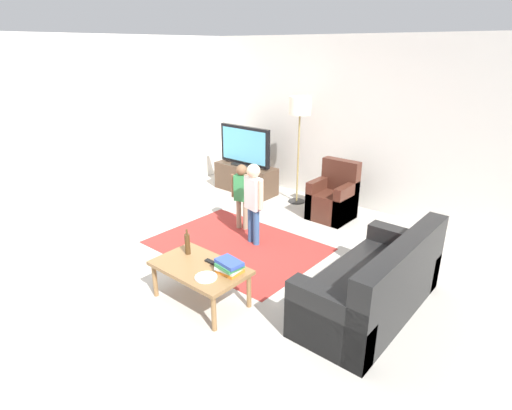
# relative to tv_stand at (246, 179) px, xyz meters

# --- Properties ---
(ground) EXTENTS (7.80, 7.80, 0.00)m
(ground) POSITION_rel_tv_stand_xyz_m (1.69, -2.30, -0.24)
(ground) COLOR #B2ADA3
(wall_back) EXTENTS (6.00, 0.12, 2.70)m
(wall_back) POSITION_rel_tv_stand_xyz_m (1.69, 0.70, 1.11)
(wall_back) COLOR silver
(wall_back) RESTS_ON ground
(wall_left) EXTENTS (0.12, 6.00, 2.70)m
(wall_left) POSITION_rel_tv_stand_xyz_m (-1.31, -2.30, 1.11)
(wall_left) COLOR silver
(wall_left) RESTS_ON ground
(area_rug) EXTENTS (2.20, 1.60, 0.01)m
(area_rug) POSITION_rel_tv_stand_xyz_m (1.40, -1.75, -0.24)
(area_rug) COLOR #9E2D28
(area_rug) RESTS_ON ground
(tv_stand) EXTENTS (1.20, 0.44, 0.50)m
(tv_stand) POSITION_rel_tv_stand_xyz_m (0.00, 0.00, 0.00)
(tv_stand) COLOR #4C3828
(tv_stand) RESTS_ON ground
(tv) EXTENTS (1.10, 0.28, 0.71)m
(tv) POSITION_rel_tv_stand_xyz_m (0.00, -0.02, 0.60)
(tv) COLOR black
(tv) RESTS_ON tv_stand
(couch) EXTENTS (0.80, 1.80, 0.86)m
(couch) POSITION_rel_tv_stand_xyz_m (3.48, -1.94, 0.05)
(couch) COLOR black
(couch) RESTS_ON ground
(armchair) EXTENTS (0.60, 0.60, 0.90)m
(armchair) POSITION_rel_tv_stand_xyz_m (1.87, -0.04, 0.05)
(armchair) COLOR #472319
(armchair) RESTS_ON ground
(floor_lamp) EXTENTS (0.36, 0.36, 1.78)m
(floor_lamp) POSITION_rel_tv_stand_xyz_m (1.04, 0.15, 1.30)
(floor_lamp) COLOR #262626
(floor_lamp) RESTS_ON ground
(child_near_tv) EXTENTS (0.31, 0.18, 0.98)m
(child_near_tv) POSITION_rel_tv_stand_xyz_m (1.07, -1.28, 0.34)
(child_near_tv) COLOR gray
(child_near_tv) RESTS_ON ground
(child_center) EXTENTS (0.37, 0.18, 1.12)m
(child_center) POSITION_rel_tv_stand_xyz_m (1.51, -1.54, 0.43)
(child_center) COLOR #33598C
(child_center) RESTS_ON ground
(coffee_table) EXTENTS (1.00, 0.60, 0.42)m
(coffee_table) POSITION_rel_tv_stand_xyz_m (1.99, -2.94, 0.13)
(coffee_table) COLOR olive
(coffee_table) RESTS_ON ground
(book_stack) EXTENTS (0.29, 0.23, 0.14)m
(book_stack) POSITION_rel_tv_stand_xyz_m (2.32, -2.84, 0.25)
(book_stack) COLOR orange
(book_stack) RESTS_ON coffee_table
(bottle) EXTENTS (0.06, 0.06, 0.29)m
(bottle) POSITION_rel_tv_stand_xyz_m (1.69, -2.84, 0.30)
(bottle) COLOR #4C3319
(bottle) RESTS_ON coffee_table
(tv_remote) EXTENTS (0.17, 0.05, 0.02)m
(tv_remote) POSITION_rel_tv_stand_xyz_m (2.04, -2.82, 0.19)
(tv_remote) COLOR black
(tv_remote) RESTS_ON coffee_table
(plate) EXTENTS (0.22, 0.22, 0.02)m
(plate) POSITION_rel_tv_stand_xyz_m (2.21, -3.06, 0.18)
(plate) COLOR white
(plate) RESTS_ON coffee_table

